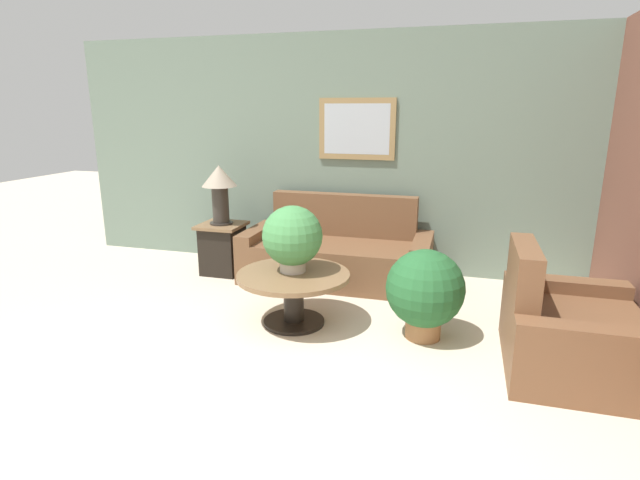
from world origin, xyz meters
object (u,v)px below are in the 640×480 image
at_px(table_lamp, 220,185).
at_px(potted_plant_on_table, 292,237).
at_px(couch_main, 337,254).
at_px(potted_plant_floor, 425,291).
at_px(coffee_table, 294,287).
at_px(armchair, 568,332).
at_px(side_table, 223,248).

height_order(table_lamp, potted_plant_on_table, table_lamp).
relative_size(couch_main, potted_plant_on_table, 3.48).
distance_m(potted_plant_on_table, potted_plant_floor, 1.17).
xyz_separation_m(coffee_table, table_lamp, (-1.22, 1.09, 0.67)).
bearing_deg(armchair, potted_plant_floor, 77.35).
height_order(couch_main, table_lamp, table_lamp).
distance_m(armchair, table_lamp, 3.64).
relative_size(armchair, side_table, 1.94).
relative_size(armchair, table_lamp, 1.70).
xyz_separation_m(side_table, potted_plant_floor, (2.31, -1.06, 0.11)).
bearing_deg(couch_main, armchair, -34.72).
height_order(side_table, potted_plant_on_table, potted_plant_on_table).
bearing_deg(armchair, coffee_table, 84.58).
xyz_separation_m(coffee_table, side_table, (-1.22, 1.09, -0.04)).
bearing_deg(armchair, potted_plant_on_table, 83.36).
relative_size(coffee_table, table_lamp, 1.49).
xyz_separation_m(armchair, table_lamp, (-3.32, 1.29, 0.72)).
height_order(couch_main, side_table, couch_main).
height_order(armchair, table_lamp, table_lamp).
bearing_deg(side_table, potted_plant_on_table, -41.08).
height_order(coffee_table, table_lamp, table_lamp).
bearing_deg(armchair, table_lamp, 68.77).
bearing_deg(table_lamp, coffee_table, -41.86).
relative_size(armchair, potted_plant_floor, 1.49).
distance_m(couch_main, side_table, 1.30).
bearing_deg(armchair, couch_main, 55.20).
bearing_deg(potted_plant_on_table, couch_main, 85.26).
xyz_separation_m(armchair, side_table, (-3.32, 1.29, 0.01)).
bearing_deg(coffee_table, table_lamp, 138.14).
distance_m(couch_main, potted_plant_floor, 1.56).
relative_size(armchair, potted_plant_on_table, 1.93).
bearing_deg(side_table, coffee_table, -41.86).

